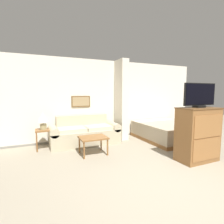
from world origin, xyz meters
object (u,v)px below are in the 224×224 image
Objects in this scene: table_lamp at (43,119)px; tv at (200,95)px; couch at (85,133)px; tv_dresser at (198,134)px; coffee_table at (93,139)px; bed at (166,131)px.

tv is at bearing -35.34° from table_lamp.
tv_dresser is at bearing -49.22° from couch.
tv is (2.04, -1.34, 1.09)m from coffee_table.
bed reaches higher than coffee_table.
coffee_table is at bearing -92.54° from couch.
table_lamp is 3.85m from bed.
tv reaches higher than couch.
tv reaches higher than tv_dresser.
tv_dresser is (1.99, -2.31, 0.29)m from couch.
couch is at bearing 3.77° from table_lamp.
tv_dresser is 1.35× the size of tv.
couch reaches higher than coffee_table.
table_lamp reaches higher than bed.
tv reaches higher than coffee_table.
couch is 3.07m from tv_dresser.
table_lamp is 0.51× the size of tv.
tv_dresser reaches higher than table_lamp.
coffee_table is at bearing 146.76° from tv.
coffee_table is (-0.04, -0.98, 0.07)m from couch.
tv is (1.99, -2.31, 1.16)m from couch.
couch is at bearing 130.79° from tv.
tv_dresser reaches higher than couch.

